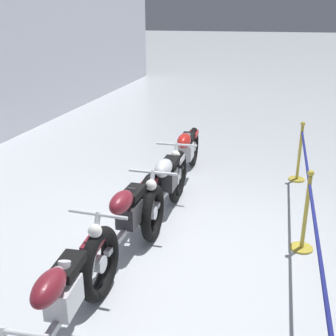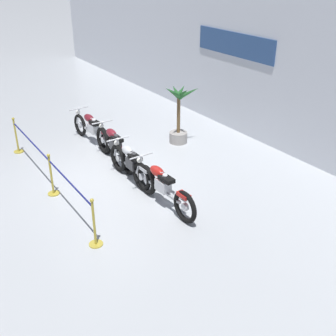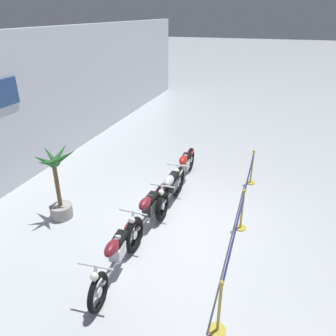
{
  "view_description": "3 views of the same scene",
  "coord_description": "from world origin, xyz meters",
  "px_view_note": "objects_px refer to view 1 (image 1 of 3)",
  "views": [
    {
      "loc": [
        -4.72,
        -0.91,
        2.79
      ],
      "look_at": [
        1.08,
        0.6,
        0.55
      ],
      "focal_mm": 45.0,
      "sensor_mm": 36.0,
      "label": 1
    },
    {
      "loc": [
        8.88,
        -3.91,
        5.09
      ],
      "look_at": [
        1.32,
        1.12,
        0.5
      ],
      "focal_mm": 45.0,
      "sensor_mm": 36.0,
      "label": 2
    },
    {
      "loc": [
        -6.42,
        -1.76,
        4.62
      ],
      "look_at": [
        1.21,
        0.78,
        0.75
      ],
      "focal_mm": 35.0,
      "sensor_mm": 36.0,
      "label": 3
    }
  ],
  "objects_px": {
    "motorcycle_silver_2": "(167,185)",
    "stanchion_mid_left": "(304,223)",
    "motorcycle_red_3": "(185,155)",
    "stanchion_far_left": "(315,264)",
    "motorcycle_maroon_0": "(61,305)",
    "motorcycle_maroon_1": "(128,222)",
    "stanchion_mid_right": "(299,161)"
  },
  "relations": [
    {
      "from": "motorcycle_maroon_1",
      "to": "stanchion_far_left",
      "type": "height_order",
      "value": "stanchion_far_left"
    },
    {
      "from": "motorcycle_maroon_0",
      "to": "motorcycle_silver_2",
      "type": "distance_m",
      "value": 2.76
    },
    {
      "from": "stanchion_far_left",
      "to": "motorcycle_maroon_0",
      "type": "bearing_deg",
      "value": 112.95
    },
    {
      "from": "motorcycle_maroon_1",
      "to": "stanchion_far_left",
      "type": "xyz_separation_m",
      "value": [
        -0.66,
        -2.03,
        0.18
      ]
    },
    {
      "from": "motorcycle_maroon_0",
      "to": "stanchion_mid_right",
      "type": "xyz_separation_m",
      "value": [
        4.63,
        -2.07,
        -0.11
      ]
    },
    {
      "from": "motorcycle_red_3",
      "to": "motorcycle_maroon_1",
      "type": "bearing_deg",
      "value": 177.02
    },
    {
      "from": "motorcycle_silver_2",
      "to": "stanchion_mid_left",
      "type": "distance_m",
      "value": 1.94
    },
    {
      "from": "stanchion_mid_left",
      "to": "motorcycle_silver_2",
      "type": "bearing_deg",
      "value": 75.29
    },
    {
      "from": "stanchion_far_left",
      "to": "stanchion_mid_right",
      "type": "distance_m",
      "value": 3.76
    },
    {
      "from": "stanchion_far_left",
      "to": "stanchion_mid_left",
      "type": "distance_m",
      "value": 1.41
    },
    {
      "from": "motorcycle_maroon_0",
      "to": "stanchion_far_left",
      "type": "height_order",
      "value": "stanchion_far_left"
    },
    {
      "from": "motorcycle_maroon_0",
      "to": "motorcycle_silver_2",
      "type": "height_order",
      "value": "motorcycle_silver_2"
    },
    {
      "from": "motorcycle_maroon_0",
      "to": "motorcycle_silver_2",
      "type": "xyz_separation_m",
      "value": [
        2.75,
        -0.2,
        -0.0
      ]
    },
    {
      "from": "motorcycle_red_3",
      "to": "motorcycle_silver_2",
      "type": "bearing_deg",
      "value": -179.15
    },
    {
      "from": "motorcycle_silver_2",
      "to": "stanchion_mid_left",
      "type": "xyz_separation_m",
      "value": [
        -0.49,
        -1.87,
        -0.11
      ]
    },
    {
      "from": "motorcycle_silver_2",
      "to": "stanchion_mid_right",
      "type": "height_order",
      "value": "stanchion_mid_right"
    },
    {
      "from": "motorcycle_maroon_0",
      "to": "stanchion_far_left",
      "type": "xyz_separation_m",
      "value": [
        0.88,
        -2.07,
        0.19
      ]
    },
    {
      "from": "motorcycle_silver_2",
      "to": "motorcycle_red_3",
      "type": "distance_m",
      "value": 1.34
    },
    {
      "from": "motorcycle_maroon_0",
      "to": "motorcycle_maroon_1",
      "type": "relative_size",
      "value": 1.0
    },
    {
      "from": "stanchion_mid_left",
      "to": "stanchion_far_left",
      "type": "bearing_deg",
      "value": 180.0
    },
    {
      "from": "stanchion_far_left",
      "to": "stanchion_mid_left",
      "type": "height_order",
      "value": "same"
    },
    {
      "from": "motorcycle_maroon_1",
      "to": "motorcycle_red_3",
      "type": "relative_size",
      "value": 0.97
    },
    {
      "from": "motorcycle_maroon_0",
      "to": "motorcycle_silver_2",
      "type": "bearing_deg",
      "value": -4.12
    },
    {
      "from": "stanchion_mid_right",
      "to": "motorcycle_silver_2",
      "type": "bearing_deg",
      "value": 135.08
    },
    {
      "from": "stanchion_mid_left",
      "to": "motorcycle_maroon_1",
      "type": "bearing_deg",
      "value": 109.46
    },
    {
      "from": "motorcycle_red_3",
      "to": "stanchion_far_left",
      "type": "relative_size",
      "value": 0.45
    },
    {
      "from": "motorcycle_red_3",
      "to": "stanchion_mid_left",
      "type": "bearing_deg",
      "value": -133.98
    },
    {
      "from": "stanchion_far_left",
      "to": "motorcycle_silver_2",
      "type": "bearing_deg",
      "value": 45.04
    },
    {
      "from": "motorcycle_silver_2",
      "to": "stanchion_mid_right",
      "type": "bearing_deg",
      "value": -44.92
    },
    {
      "from": "motorcycle_maroon_1",
      "to": "stanchion_mid_left",
      "type": "distance_m",
      "value": 2.15
    },
    {
      "from": "motorcycle_maroon_0",
      "to": "stanchion_mid_right",
      "type": "distance_m",
      "value": 5.07
    },
    {
      "from": "motorcycle_red_3",
      "to": "stanchion_mid_left",
      "type": "distance_m",
      "value": 2.63
    }
  ]
}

